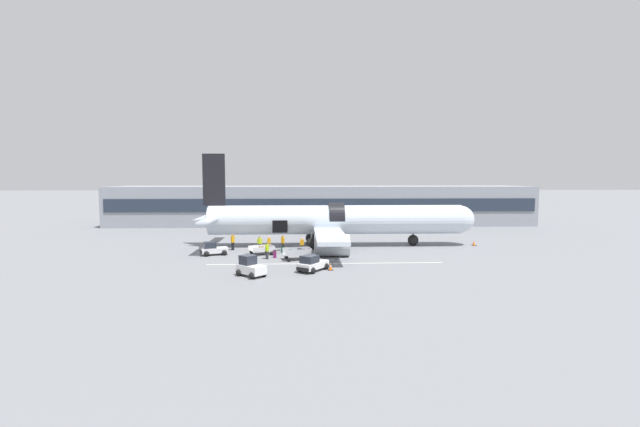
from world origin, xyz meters
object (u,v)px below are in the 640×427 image
(baggage_cart_queued, at_px, (298,254))
(suitcase_on_tarmac_spare, at_px, (283,250))
(ground_crew_loader_a, at_px, (267,250))
(baggage_tug_mid, at_px, (250,268))
(baggage_tug_rear, at_px, (312,264))
(baggage_cart_loading, at_px, (263,250))
(ground_crew_supervisor, at_px, (233,241))
(ground_crew_driver, at_px, (269,243))
(suitcase_on_tarmac_upright, at_px, (275,254))
(ground_crew_marshal, at_px, (302,244))
(airplane, at_px, (332,221))
(ground_crew_loader_b, at_px, (283,242))
(ground_crew_helper, at_px, (260,243))
(baggage_tug_lead, at_px, (213,249))

(baggage_cart_queued, distance_m, suitcase_on_tarmac_spare, 4.29)
(baggage_cart_queued, height_order, ground_crew_loader_a, ground_crew_loader_a)
(baggage_tug_mid, height_order, baggage_tug_rear, baggage_tug_mid)
(baggage_cart_loading, distance_m, ground_crew_supervisor, 4.57)
(ground_crew_driver, xyz_separation_m, suitcase_on_tarmac_upright, (0.93, -4.72, -0.46))
(baggage_cart_queued, height_order, ground_crew_marshal, ground_crew_marshal)
(airplane, distance_m, baggage_cart_queued, 9.57)
(ground_crew_supervisor, height_order, ground_crew_marshal, ground_crew_supervisor)
(ground_crew_supervisor, bearing_deg, suitcase_on_tarmac_upright, -44.53)
(ground_crew_loader_a, bearing_deg, suitcase_on_tarmac_upright, 39.78)
(ground_crew_marshal, bearing_deg, baggage_cart_loading, -162.32)
(ground_crew_loader_b, height_order, ground_crew_helper, ground_crew_loader_b)
(baggage_tug_lead, distance_m, ground_crew_supervisor, 3.42)
(baggage_tug_lead, xyz_separation_m, baggage_cart_queued, (8.81, -2.88, -0.02))
(ground_crew_loader_b, bearing_deg, baggage_tug_lead, -160.04)
(suitcase_on_tarmac_upright, bearing_deg, ground_crew_supervisor, 135.47)
(suitcase_on_tarmac_upright, bearing_deg, baggage_cart_loading, 124.27)
(baggage_cart_loading, xyz_separation_m, ground_crew_marshal, (4.12, 1.31, 0.37))
(baggage_cart_loading, relative_size, ground_crew_loader_a, 2.03)
(ground_crew_helper, bearing_deg, ground_crew_driver, 21.83)
(ground_crew_loader_b, bearing_deg, baggage_tug_rear, -74.24)
(airplane, xyz_separation_m, suitcase_on_tarmac_spare, (-5.54, -4.42, -2.63))
(baggage_cart_loading, relative_size, ground_crew_marshal, 2.16)
(ground_crew_driver, bearing_deg, ground_crew_helper, -158.17)
(baggage_cart_queued, relative_size, ground_crew_loader_b, 2.14)
(baggage_tug_rear, distance_m, ground_crew_supervisor, 14.05)
(baggage_tug_lead, height_order, ground_crew_marshal, ground_crew_marshal)
(baggage_tug_mid, bearing_deg, suitcase_on_tarmac_spare, 78.62)
(baggage_tug_rear, relative_size, suitcase_on_tarmac_spare, 4.53)
(ground_crew_driver, distance_m, ground_crew_marshal, 3.90)
(ground_crew_supervisor, xyz_separation_m, ground_crew_marshal, (7.68, -1.50, -0.14))
(airplane, xyz_separation_m, baggage_tug_lead, (-12.75, -5.52, -2.35))
(ground_crew_supervisor, height_order, suitcase_on_tarmac_spare, ground_crew_supervisor)
(baggage_cart_queued, bearing_deg, airplane, 64.87)
(ground_crew_loader_b, bearing_deg, ground_crew_supervisor, 175.23)
(baggage_tug_rear, relative_size, suitcase_on_tarmac_upright, 4.14)
(ground_crew_helper, bearing_deg, baggage_tug_lead, -151.38)
(airplane, distance_m, ground_crew_driver, 7.97)
(baggage_tug_rear, distance_m, suitcase_on_tarmac_upright, 7.23)
(baggage_tug_mid, xyz_separation_m, baggage_cart_loading, (0.05, 10.01, -0.24))
(baggage_cart_loading, height_order, ground_crew_driver, ground_crew_driver)
(ground_crew_marshal, bearing_deg, baggage_cart_queued, -95.01)
(airplane, height_order, ground_crew_marshal, airplane)
(airplane, xyz_separation_m, baggage_cart_loading, (-7.67, -5.30, -2.48))
(ground_crew_loader_b, relative_size, suitcase_on_tarmac_spare, 2.34)
(airplane, distance_m, baggage_tug_lead, 14.09)
(baggage_cart_loading, xyz_separation_m, suitcase_on_tarmac_spare, (2.14, 0.88, -0.15))
(airplane, distance_m, suitcase_on_tarmac_upright, 10.01)
(baggage_tug_rear, xyz_separation_m, ground_crew_loader_a, (-4.33, 5.66, 0.26))
(baggage_tug_lead, relative_size, ground_crew_marshal, 1.91)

